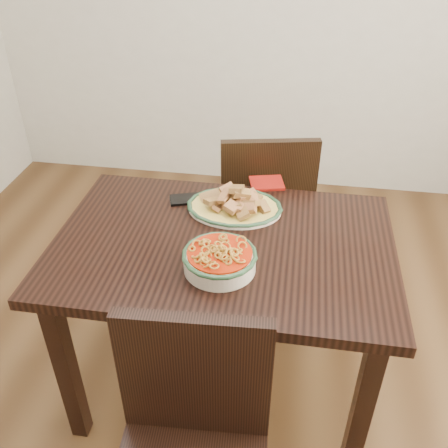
# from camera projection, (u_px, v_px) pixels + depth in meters

# --- Properties ---
(floor) EXTENTS (3.50, 3.50, 0.00)m
(floor) POSITION_uv_depth(u_px,v_px,m) (220.00, 375.00, 2.18)
(floor) COLOR #3E2713
(floor) RESTS_ON ground
(dining_table) EXTENTS (1.17, 0.78, 0.75)m
(dining_table) POSITION_uv_depth(u_px,v_px,m) (223.00, 264.00, 1.78)
(dining_table) COLOR black
(dining_table) RESTS_ON ground
(chair_far) EXTENTS (0.50, 0.50, 0.89)m
(chair_far) POSITION_uv_depth(u_px,v_px,m) (264.00, 206.00, 2.38)
(chair_far) COLOR black
(chair_far) RESTS_ON ground
(chair_near) EXTENTS (0.45, 0.45, 0.89)m
(chair_near) POSITION_uv_depth(u_px,v_px,m) (191.00, 448.00, 1.36)
(chair_near) COLOR black
(chair_near) RESTS_ON ground
(fish_plate) EXTENTS (0.35, 0.27, 0.11)m
(fish_plate) POSITION_uv_depth(u_px,v_px,m) (235.00, 200.00, 1.86)
(fish_plate) COLOR silver
(fish_plate) RESTS_ON dining_table
(noodle_bowl) EXTENTS (0.24, 0.24, 0.08)m
(noodle_bowl) POSITION_uv_depth(u_px,v_px,m) (220.00, 258.00, 1.58)
(noodle_bowl) COLOR beige
(noodle_bowl) RESTS_ON dining_table
(smartphone) EXTENTS (0.16, 0.12, 0.01)m
(smartphone) POSITION_uv_depth(u_px,v_px,m) (188.00, 199.00, 1.94)
(smartphone) COLOR black
(smartphone) RESTS_ON dining_table
(napkin) EXTENTS (0.16, 0.14, 0.01)m
(napkin) POSITION_uv_depth(u_px,v_px,m) (267.00, 183.00, 2.04)
(napkin) COLOR maroon
(napkin) RESTS_ON dining_table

